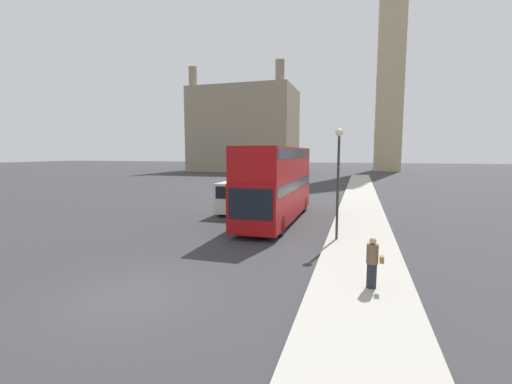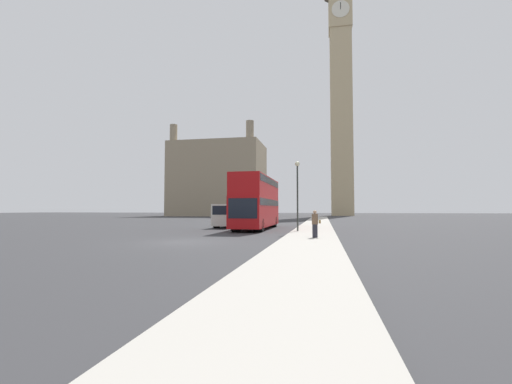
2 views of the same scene
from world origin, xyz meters
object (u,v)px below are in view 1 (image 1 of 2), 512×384
(street_lamp, at_px, (338,166))
(pedestrian, at_px, (372,263))
(parked_sedan, at_px, (287,180))
(red_double_decker_bus, at_px, (277,180))
(clock_tower, at_px, (393,5))
(white_van, at_px, (242,195))

(street_lamp, bearing_deg, pedestrian, -76.23)
(street_lamp, bearing_deg, parked_sedan, 106.20)
(red_double_decker_bus, xyz_separation_m, parked_sedan, (-4.56, 25.10, -1.89))
(red_double_decker_bus, bearing_deg, clock_tower, 80.65)
(pedestrian, xyz_separation_m, street_lamp, (-1.42, 5.80, 2.70))
(clock_tower, distance_m, street_lamp, 79.44)
(clock_tower, distance_m, red_double_decker_bus, 76.66)
(pedestrian, xyz_separation_m, parked_sedan, (-9.93, 35.08, -0.27))
(red_double_decker_bus, distance_m, white_van, 4.49)
(red_double_decker_bus, height_order, parked_sedan, red_double_decker_bus)
(pedestrian, bearing_deg, parked_sedan, 105.80)
(clock_tower, distance_m, pedestrian, 85.70)
(street_lamp, bearing_deg, red_double_decker_bus, 133.28)
(white_van, bearing_deg, clock_tower, 77.46)
(pedestrian, bearing_deg, white_van, 124.09)
(red_double_decker_bus, height_order, street_lamp, street_lamp)
(white_van, bearing_deg, pedestrian, -55.91)
(white_van, distance_m, parked_sedan, 22.37)
(white_van, relative_size, pedestrian, 3.77)
(street_lamp, height_order, parked_sedan, street_lamp)
(red_double_decker_bus, distance_m, parked_sedan, 25.58)
(parked_sedan, bearing_deg, red_double_decker_bus, -79.69)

